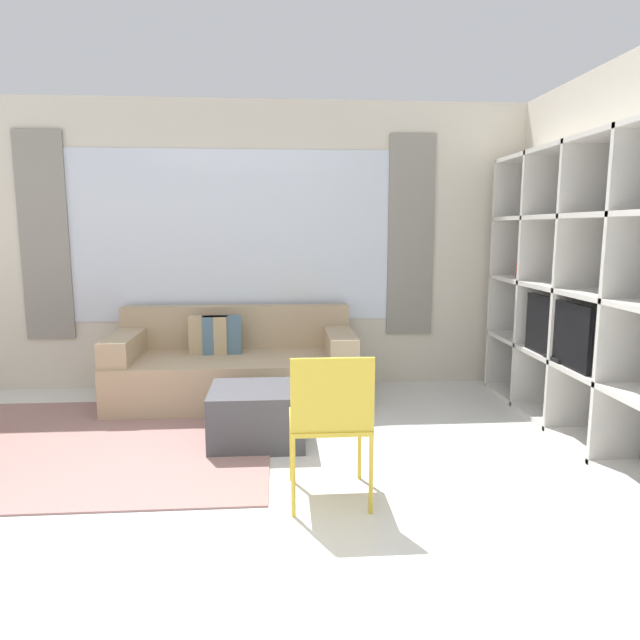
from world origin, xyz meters
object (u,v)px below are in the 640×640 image
shelving_unit (581,292)px  folding_chair (330,415)px  couch_main (234,367)px  ottoman (257,415)px

shelving_unit → folding_chair: bearing=-152.0°
couch_main → ottoman: couch_main is taller
shelving_unit → couch_main: shelving_unit is taller
shelving_unit → folding_chair: (-1.94, -1.03, -0.55)m
ottoman → couch_main: bearing=102.9°
folding_chair → ottoman: bearing=-65.8°
shelving_unit → couch_main: 2.90m
couch_main → folding_chair: size_ratio=2.44×
shelving_unit → ottoman: bearing=-178.7°
couch_main → folding_chair: 2.14m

